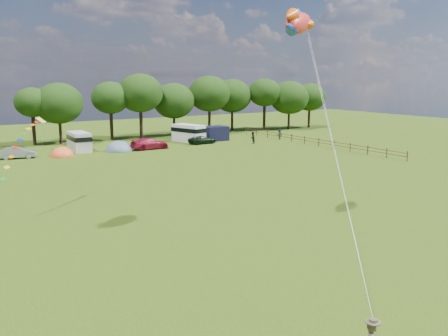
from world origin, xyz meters
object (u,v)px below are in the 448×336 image
car_c (150,144)px  tent_greyblue (119,151)px  car_b (17,153)px  campervan_c (79,141)px  car_d (203,140)px  walker_b (280,134)px  campervan_d (189,133)px  walker_a (253,138)px  fish_kite (296,23)px  tent_orange (62,156)px

car_c → tent_greyblue: car_c is taller
car_b → campervan_c: (8.22, 2.17, 0.63)m
campervan_c → car_d: bearing=-96.7°
car_c → car_d: (8.86, 0.82, -0.18)m
tent_greyblue → car_b: bearing=176.0°
car_c → campervan_c: bearing=66.6°
walker_b → campervan_d: bearing=-25.3°
car_c → tent_greyblue: size_ratio=1.30×
car_b → campervan_d: 25.10m
car_c → walker_a: 15.47m
fish_kite → walker_a: bearing=29.1°
tent_orange → fish_kite: 40.26m
campervan_c → walker_a: size_ratio=3.01×
campervan_c → tent_greyblue: 5.50m
fish_kite → walker_b: fish_kite is taller
tent_orange → tent_greyblue: size_ratio=0.84×
campervan_d → walker_a: (7.00, -6.91, -0.54)m
car_d → walker_a: size_ratio=2.50×
tent_orange → tent_greyblue: (7.59, 0.32, -0.00)m
tent_greyblue → campervan_d: bearing=14.6°
car_c → campervan_c: size_ratio=0.98×
car_b → car_d: size_ratio=0.94×
campervan_c → fish_kite: bearing=-174.1°
car_b → tent_orange: size_ratio=1.23×
campervan_d → tent_greyblue: 12.86m
car_b → tent_greyblue: 12.66m
car_d → campervan_d: campervan_d is taller
tent_greyblue → car_d: bearing=0.9°
campervan_c → walker_a: campervan_c is taller
car_d → walker_b: bearing=-102.4°
car_b → fish_kite: bearing=-154.2°
car_b → campervan_d: size_ratio=0.70×
car_d → campervan_c: (-17.46, 2.84, 0.76)m
car_b → campervan_c: 8.52m
campervan_d → tent_orange: 20.32m
car_b → tent_orange: bearing=-92.8°
tent_greyblue → walker_b: (25.90, -1.90, 0.79)m
car_c → campervan_d: (8.16, 3.84, 0.64)m
tent_orange → walker_b: size_ratio=2.03×
tent_orange → walker_a: size_ratio=1.90×
car_d → car_c: bearing=92.2°
car_c → walker_a: walker_a is taller
walker_a → fish_kite: bearing=34.6°
tent_greyblue → walker_a: size_ratio=2.27×
car_c → walker_a: bearing=-101.8°
campervan_d → walker_b: bearing=-126.4°
tent_orange → walker_a: (26.96, -3.36, 0.85)m
tent_orange → walker_b: (33.49, -1.58, 0.79)m
campervan_c → fish_kite: fish_kite is taller
fish_kite → car_b: bearing=76.4°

